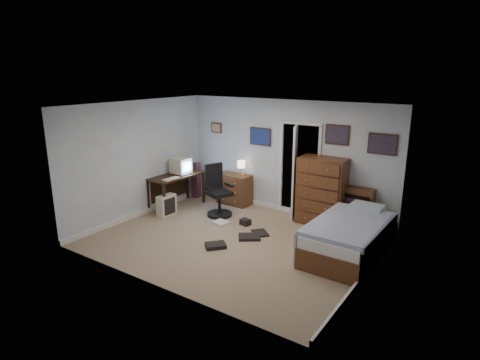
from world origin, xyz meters
name	(u,v)px	position (x,y,z in m)	size (l,w,h in m)	color
floor	(234,241)	(0.00, 0.00, -0.01)	(5.00, 4.00, 0.02)	tan
computer_desk	(174,182)	(-2.29, 0.82, 0.59)	(0.68, 1.37, 0.77)	#321D10
crt_monitor	(181,166)	(-2.18, 0.97, 0.96)	(0.42, 0.39, 0.37)	beige
keyboard	(171,179)	(-2.02, 0.47, 0.78)	(0.15, 0.41, 0.02)	beige
pc_tower	(167,205)	(-2.00, 0.27, 0.23)	(0.23, 0.44, 0.46)	beige
office_chair	(218,196)	(-1.08, 0.93, 0.44)	(0.72, 0.72, 1.13)	black
media_stack	(196,180)	(-2.32, 1.66, 0.44)	(0.18, 0.18, 0.88)	maroon
low_dresser	(234,189)	(-1.23, 1.77, 0.36)	(0.81, 0.41, 0.72)	brown
table_lamp	(241,165)	(-1.03, 1.77, 0.98)	(0.19, 0.19, 0.35)	gold
doorway	(305,168)	(0.35, 2.27, 1.00)	(0.96, 1.12, 2.05)	black
tall_dresser	(322,191)	(0.99, 1.75, 0.70)	(0.95, 0.56, 1.40)	brown
headboard_bookcase	(349,206)	(1.54, 1.86, 0.45)	(0.95, 0.26, 0.86)	brown
bed	(350,236)	(1.98, 0.66, 0.32)	(1.17, 2.11, 0.69)	brown
wall_posters	(310,137)	(0.57, 1.98, 1.75)	(4.38, 0.04, 0.60)	#331E11
floor_clutter	(237,234)	(-0.09, 0.22, 0.03)	(1.37, 1.53, 0.13)	silver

